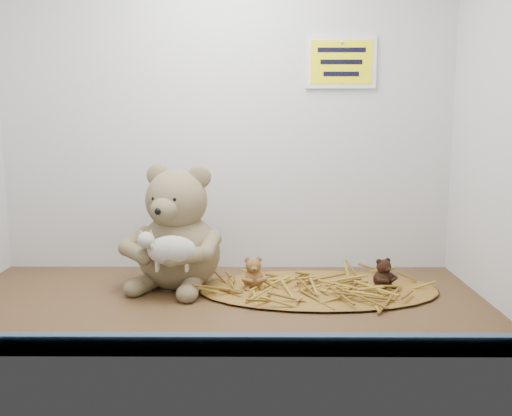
{
  "coord_description": "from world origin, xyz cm",
  "views": [
    {
      "loc": [
        8.73,
        -122.74,
        40.61
      ],
      "look_at": [
        8.03,
        3.46,
        20.68
      ],
      "focal_mm": 40.0,
      "sensor_mm": 36.0,
      "label": 1
    }
  ],
  "objects_px": {
    "main_teddy": "(178,226)",
    "mini_teddy_brown": "(383,272)",
    "mini_teddy_tan": "(253,271)",
    "toy_lamb": "(172,250)"
  },
  "relations": [
    {
      "from": "mini_teddy_brown",
      "to": "mini_teddy_tan",
      "type": "bearing_deg",
      "value": 157.31
    },
    {
      "from": "main_teddy",
      "to": "mini_teddy_brown",
      "type": "distance_m",
      "value": 0.5
    },
    {
      "from": "main_teddy",
      "to": "mini_teddy_tan",
      "type": "distance_m",
      "value": 0.21
    },
    {
      "from": "main_teddy",
      "to": "mini_teddy_tan",
      "type": "xyz_separation_m",
      "value": [
        0.18,
        -0.04,
        -0.1
      ]
    },
    {
      "from": "mini_teddy_tan",
      "to": "toy_lamb",
      "type": "bearing_deg",
      "value": -166.26
    },
    {
      "from": "mini_teddy_brown",
      "to": "toy_lamb",
      "type": "bearing_deg",
      "value": 164.96
    },
    {
      "from": "main_teddy",
      "to": "toy_lamb",
      "type": "bearing_deg",
      "value": -72.4
    },
    {
      "from": "mini_teddy_tan",
      "to": "mini_teddy_brown",
      "type": "bearing_deg",
      "value": -6.18
    },
    {
      "from": "mini_teddy_tan",
      "to": "mini_teddy_brown",
      "type": "xyz_separation_m",
      "value": [
        0.31,
        0.01,
        -0.0
      ]
    },
    {
      "from": "mini_teddy_tan",
      "to": "mini_teddy_brown",
      "type": "distance_m",
      "value": 0.31
    }
  ]
}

